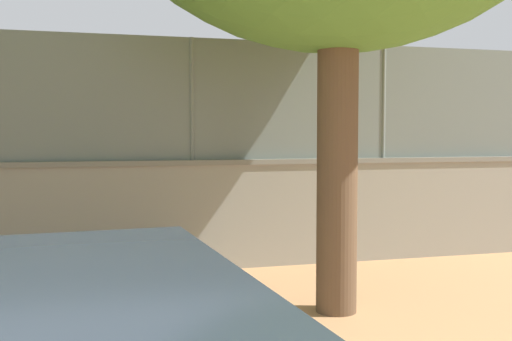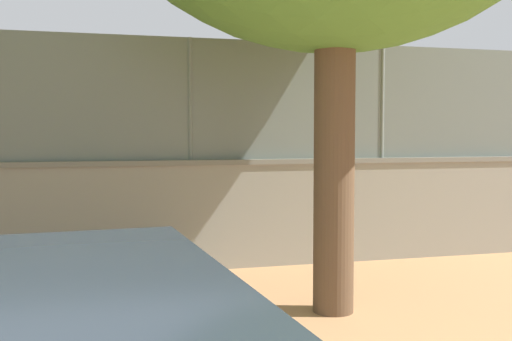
% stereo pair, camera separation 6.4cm
% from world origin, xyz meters
% --- Properties ---
extents(ground_plane, '(260.00, 260.00, 0.00)m').
position_xyz_m(ground_plane, '(0.00, 0.00, 0.00)').
color(ground_plane, tan).
extents(perimeter_wall, '(22.64, 0.37, 1.68)m').
position_xyz_m(perimeter_wall, '(-0.49, 13.37, 0.85)').
color(perimeter_wall, gray).
rests_on(perimeter_wall, ground_plane).
extents(fence_panel_on_wall, '(22.26, 0.10, 1.83)m').
position_xyz_m(fence_panel_on_wall, '(-0.49, 13.37, 2.60)').
color(fence_panel_on_wall, slate).
rests_on(fence_panel_on_wall, perimeter_wall).
extents(player_foreground_swinging, '(1.23, 0.70, 1.55)m').
position_xyz_m(player_foreground_swinging, '(2.44, -1.46, 0.91)').
color(player_foreground_swinging, navy).
rests_on(player_foreground_swinging, ground_plane).
extents(player_at_service_line, '(0.91, 0.70, 1.47)m').
position_xyz_m(player_at_service_line, '(-0.08, 2.85, 0.86)').
color(player_at_service_line, black).
rests_on(player_at_service_line, ground_plane).
extents(player_baseline_waiting, '(1.21, 0.69, 1.50)m').
position_xyz_m(player_baseline_waiting, '(5.03, 6.10, 0.88)').
color(player_baseline_waiting, navy).
rests_on(player_baseline_waiting, ground_plane).
extents(sports_ball, '(0.19, 0.19, 0.19)m').
position_xyz_m(sports_ball, '(2.65, 0.59, 1.25)').
color(sports_ball, orange).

